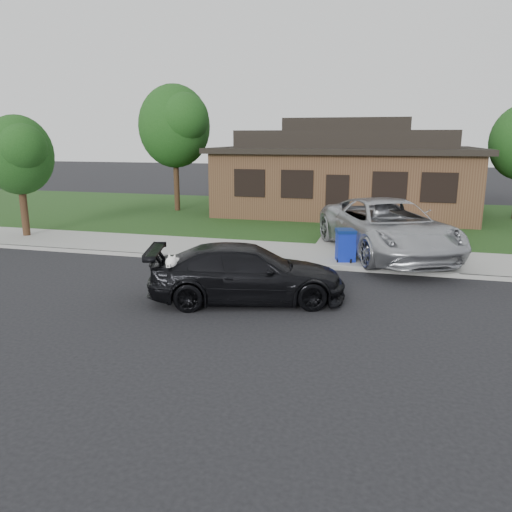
# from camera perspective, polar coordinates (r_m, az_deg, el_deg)

# --- Properties ---
(ground) EXTENTS (120.00, 120.00, 0.00)m
(ground) POSITION_cam_1_polar(r_m,az_deg,el_deg) (13.30, -13.59, -3.95)
(ground) COLOR black
(ground) RESTS_ON ground
(sidewalk) EXTENTS (60.00, 3.00, 0.12)m
(sidewalk) POSITION_cam_1_polar(r_m,az_deg,el_deg) (17.68, -5.95, 0.88)
(sidewalk) COLOR gray
(sidewalk) RESTS_ON ground
(curb) EXTENTS (60.00, 0.12, 0.12)m
(curb) POSITION_cam_1_polar(r_m,az_deg,el_deg) (16.32, -7.81, -0.24)
(curb) COLOR gray
(curb) RESTS_ON ground
(lawn) EXTENTS (60.00, 13.00, 0.13)m
(lawn) POSITION_cam_1_polar(r_m,az_deg,el_deg) (25.19, 0.50, 4.74)
(lawn) COLOR #193814
(lawn) RESTS_ON ground
(driveway) EXTENTS (4.50, 13.00, 0.14)m
(driveway) POSITION_cam_1_polar(r_m,az_deg,el_deg) (21.46, 14.18, 2.80)
(driveway) COLOR gray
(driveway) RESTS_ON ground
(sedan) EXTENTS (5.07, 3.16, 1.37)m
(sedan) POSITION_cam_1_polar(r_m,az_deg,el_deg) (12.06, -1.08, -1.96)
(sedan) COLOR black
(sedan) RESTS_ON ground
(minivan) EXTENTS (5.31, 7.04, 1.78)m
(minivan) POSITION_cam_1_polar(r_m,az_deg,el_deg) (16.80, 14.78, 3.21)
(minivan) COLOR #A9ABB0
(minivan) RESTS_ON driveway
(recycling_bin) EXTENTS (0.74, 0.74, 1.01)m
(recycling_bin) POSITION_cam_1_polar(r_m,az_deg,el_deg) (15.67, 10.21, 1.23)
(recycling_bin) COLOR #0D2099
(recycling_bin) RESTS_ON sidewalk
(house) EXTENTS (12.60, 8.60, 4.65)m
(house) POSITION_cam_1_polar(r_m,az_deg,el_deg) (26.26, 10.23, 9.43)
(house) COLOR #422B1C
(house) RESTS_ON ground
(tree_0) EXTENTS (3.78, 3.60, 6.34)m
(tree_0) POSITION_cam_1_polar(r_m,az_deg,el_deg) (26.20, -9.08, 14.60)
(tree_0) COLOR #332114
(tree_0) RESTS_ON ground
(tree_2) EXTENTS (2.73, 2.60, 4.59)m
(tree_2) POSITION_cam_1_polar(r_m,az_deg,el_deg) (21.15, -25.45, 10.51)
(tree_2) COLOR #332114
(tree_2) RESTS_ON ground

